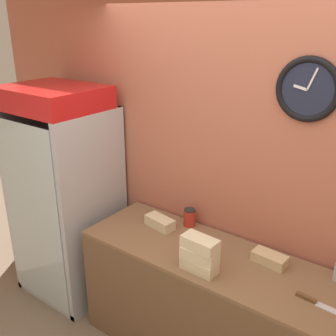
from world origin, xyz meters
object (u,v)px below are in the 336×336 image
object	(u,v)px
condiment_jar	(190,217)
sandwich_stack_top	(200,243)
sandwich_stack_middle	(200,254)
sandwich_flat_left	(160,222)
beverage_cooler	(69,182)
sandwich_flat_right	(270,258)
chefs_knife	(318,303)
sandwich_stack_bottom	(199,265)

from	to	relation	value
condiment_jar	sandwich_stack_top	bearing A→B (deg)	-50.02
sandwich_stack_middle	sandwich_stack_top	distance (m)	0.08
sandwich_flat_left	condiment_jar	size ratio (longest dim) A/B	1.81
sandwich_stack_top	beverage_cooler	bearing A→B (deg)	171.96
beverage_cooler	sandwich_stack_top	bearing A→B (deg)	-8.04
sandwich_flat_left	sandwich_flat_right	world-z (taller)	sandwich_flat_left
sandwich_stack_middle	sandwich_stack_top	world-z (taller)	sandwich_stack_top
sandwich_flat_left	beverage_cooler	bearing A→B (deg)	-175.43
sandwich_stack_middle	chefs_knife	distance (m)	0.73
sandwich_stack_top	chefs_knife	world-z (taller)	sandwich_stack_top
sandwich_stack_bottom	sandwich_flat_left	size ratio (longest dim) A/B	0.93
sandwich_flat_right	chefs_knife	xyz separation A→B (m)	(0.38, -0.21, -0.03)
sandwich_flat_right	beverage_cooler	bearing A→B (deg)	-175.81
chefs_knife	condiment_jar	size ratio (longest dim) A/B	2.57
sandwich_flat_right	condiment_jar	world-z (taller)	condiment_jar
sandwich_stack_middle	sandwich_stack_top	xyz separation A→B (m)	(0.00, 0.00, 0.08)
sandwich_stack_bottom	sandwich_stack_top	bearing A→B (deg)	0.00
beverage_cooler	sandwich_stack_top	xyz separation A→B (m)	(1.49, -0.21, 0.04)
chefs_knife	condiment_jar	distance (m)	1.13
sandwich_flat_left	condiment_jar	distance (m)	0.23
sandwich_stack_top	condiment_jar	distance (m)	0.60
beverage_cooler	sandwich_stack_middle	world-z (taller)	beverage_cooler
sandwich_stack_middle	condiment_jar	bearing A→B (deg)	129.98
chefs_knife	beverage_cooler	bearing A→B (deg)	177.96
sandwich_stack_bottom	condiment_jar	size ratio (longest dim) A/B	1.68
beverage_cooler	sandwich_stack_middle	bearing A→B (deg)	-8.04
sandwich_stack_bottom	sandwich_flat_left	distance (m)	0.61
beverage_cooler	sandwich_stack_bottom	size ratio (longest dim) A/B	8.04
chefs_knife	condiment_jar	bearing A→B (deg)	163.88
sandwich_stack_top	sandwich_flat_right	xyz separation A→B (m)	(0.33, 0.34, -0.16)
beverage_cooler	sandwich_flat_left	size ratio (longest dim) A/B	7.46
beverage_cooler	sandwich_flat_right	world-z (taller)	beverage_cooler
sandwich_stack_bottom	sandwich_stack_top	distance (m)	0.16
sandwich_stack_middle	beverage_cooler	bearing A→B (deg)	171.96
sandwich_flat_right	chefs_knife	size ratio (longest dim) A/B	0.65
sandwich_stack_middle	sandwich_stack_top	bearing A→B (deg)	0.00
beverage_cooler	condiment_jar	world-z (taller)	beverage_cooler
sandwich_stack_bottom	beverage_cooler	bearing A→B (deg)	171.96
sandwich_stack_bottom	sandwich_flat_right	bearing A→B (deg)	46.40
sandwich_flat_left	chefs_knife	world-z (taller)	sandwich_flat_left
sandwich_stack_bottom	condiment_jar	distance (m)	0.58
beverage_cooler	sandwich_flat_left	world-z (taller)	beverage_cooler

